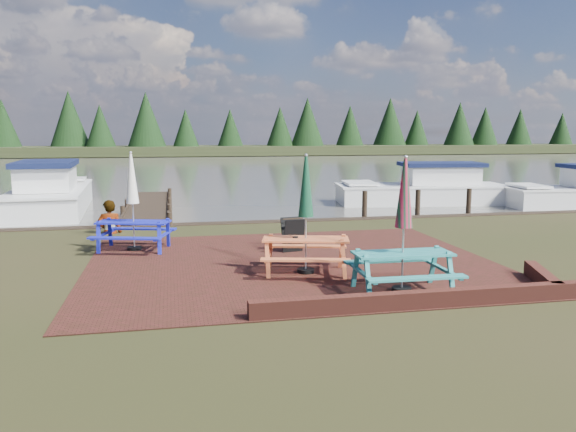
% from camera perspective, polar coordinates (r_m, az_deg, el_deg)
% --- Properties ---
extents(ground, '(120.00, 120.00, 0.00)m').
position_cam_1_polar(ground, '(11.71, 1.52, -5.98)').
color(ground, black).
rests_on(ground, ground).
extents(paving, '(9.00, 7.50, 0.02)m').
position_cam_1_polar(paving, '(12.66, 0.47, -4.83)').
color(paving, '#361911').
rests_on(paving, ground).
extents(brick_wall, '(6.21, 1.79, 0.30)m').
position_cam_1_polar(brick_wall, '(10.23, 16.63, -7.62)').
color(brick_wall, '#4C1E16').
rests_on(brick_wall, ground).
extents(water, '(120.00, 60.00, 0.02)m').
position_cam_1_polar(water, '(48.19, -8.70, 4.93)').
color(water, '#434139').
rests_on(water, ground).
extents(far_treeline, '(120.00, 10.00, 8.10)m').
position_cam_1_polar(far_treeline, '(77.08, -9.97, 8.64)').
color(far_treeline, black).
rests_on(far_treeline, ground).
extents(picnic_table_teal, '(1.83, 1.64, 2.49)m').
position_cam_1_polar(picnic_table_teal, '(10.45, 11.60, -3.02)').
color(picnic_table_teal, teal).
rests_on(picnic_table_teal, ground).
extents(picnic_table_red, '(2.10, 1.96, 2.47)m').
position_cam_1_polar(picnic_table_red, '(11.64, 1.82, -1.72)').
color(picnic_table_red, '#DE6938').
rests_on(picnic_table_red, ground).
extents(picnic_table_blue, '(2.11, 1.98, 2.43)m').
position_cam_1_polar(picnic_table_blue, '(14.42, -15.45, -0.08)').
color(picnic_table_blue, '#171DAE').
rests_on(picnic_table_blue, ground).
extents(chalkboard, '(0.55, 0.58, 0.84)m').
position_cam_1_polar(chalkboard, '(13.79, 0.49, -1.91)').
color(chalkboard, black).
rests_on(chalkboard, ground).
extents(jetty, '(1.76, 9.08, 1.00)m').
position_cam_1_polar(jetty, '(22.50, -13.95, 1.07)').
color(jetty, black).
rests_on(jetty, ground).
extents(boat_jetty, '(3.17, 7.89, 2.24)m').
position_cam_1_polar(boat_jetty, '(23.99, -22.98, 1.94)').
color(boat_jetty, silver).
rests_on(boat_jetty, ground).
extents(boat_near, '(7.62, 3.52, 1.99)m').
position_cam_1_polar(boat_near, '(25.42, 13.72, 2.54)').
color(boat_near, silver).
rests_on(boat_near, ground).
extents(person, '(0.76, 0.55, 1.95)m').
position_cam_1_polar(person, '(17.07, -17.79, 1.52)').
color(person, gray).
rests_on(person, ground).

